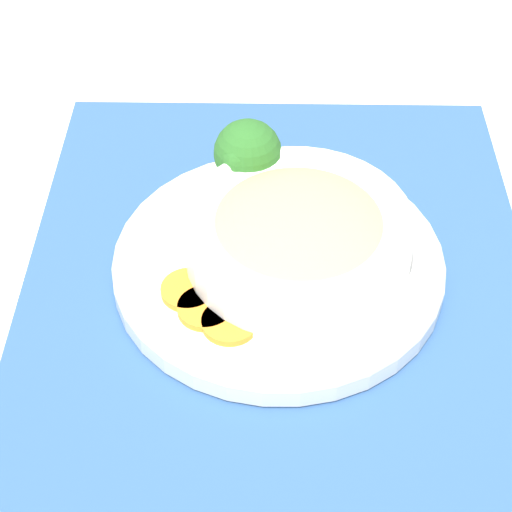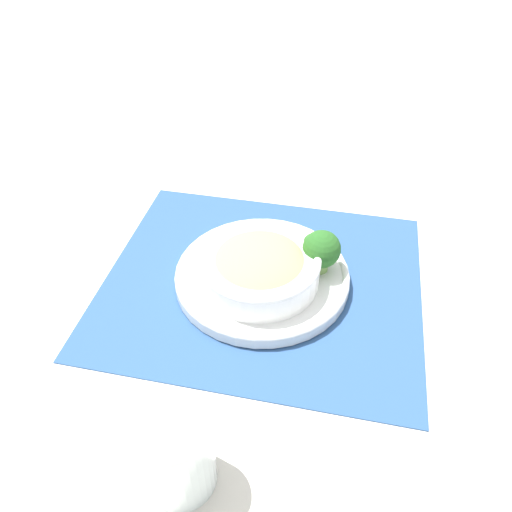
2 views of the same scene
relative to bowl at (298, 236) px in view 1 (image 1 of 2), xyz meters
name	(u,v)px [view 1 (image 1 of 2)]	position (x,y,z in m)	size (l,w,h in m)	color
ground_plane	(278,275)	(0.00, 0.02, -0.05)	(4.00, 4.00, 0.00)	beige
placemat	(278,274)	(0.00, 0.02, -0.05)	(0.52, 0.46, 0.00)	#2D5184
plate	(278,263)	(0.00, 0.02, -0.03)	(0.27, 0.27, 0.02)	white
bowl	(298,236)	(0.00, 0.00, 0.00)	(0.18, 0.18, 0.06)	white
broccoli_floret	(247,154)	(0.08, 0.05, 0.01)	(0.06, 0.06, 0.07)	#759E51
carrot_slice_near	(189,290)	(-0.04, 0.08, -0.03)	(0.04, 0.04, 0.01)	orange
carrot_slice_middle	(206,308)	(-0.06, 0.07, -0.03)	(0.04, 0.04, 0.01)	orange
carrot_slice_far	(230,322)	(-0.07, 0.05, -0.03)	(0.04, 0.04, 0.01)	orange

